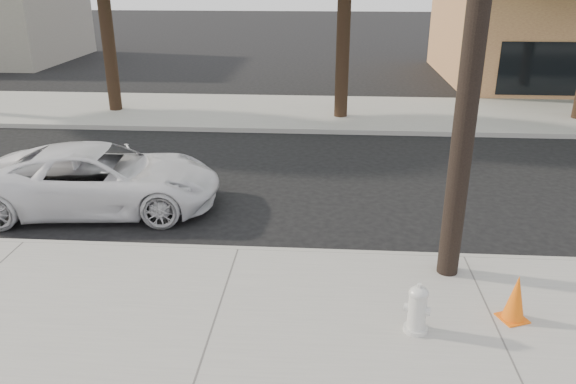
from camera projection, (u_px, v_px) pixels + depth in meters
name	position (u px, v px, depth m)	size (l,w,h in m)	color
ground	(253.00, 209.00, 12.14)	(120.00, 120.00, 0.00)	black
near_sidewalk	(215.00, 323.00, 8.13)	(90.00, 4.40, 0.15)	gray
far_sidewalk	(284.00, 112.00, 19.98)	(90.00, 5.00, 0.15)	gray
curb_near	(238.00, 251.00, 10.16)	(90.00, 0.12, 0.16)	#9E9B93
police_cruiser	(100.00, 178.00, 11.90)	(2.31, 5.02, 1.39)	silver
fire_hydrant	(417.00, 310.00, 7.70)	(0.38, 0.34, 0.70)	silver
traffic_cone	(516.00, 298.00, 7.96)	(0.47, 0.47, 0.71)	orange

